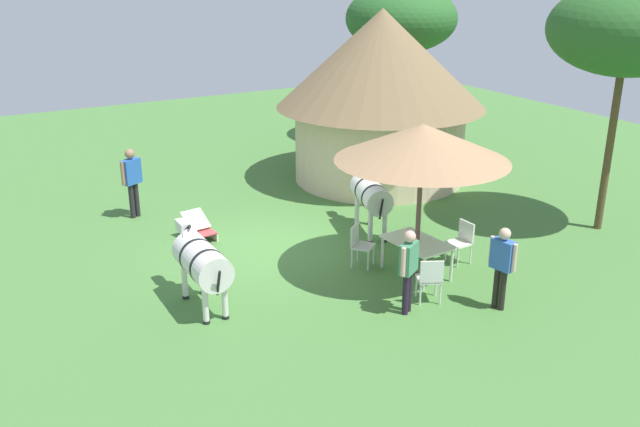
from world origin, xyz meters
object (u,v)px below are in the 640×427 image
patio_dining_table (417,245)px  zebra_by_umbrella (201,261)px  patio_chair_east_end (462,239)px  patio_chair_west_end (359,242)px  thatched_hut (381,89)px  patio_chair_near_hut (430,277)px  guest_beside_umbrella (502,261)px  shade_umbrella (422,143)px  striped_lounge_chair (200,229)px  zebra_nearest_camera (370,194)px  standing_watcher (132,177)px  acacia_tree_right_background (627,29)px  guest_behind_table (409,264)px  acacia_tree_behind_hut (401,19)px

patio_dining_table → zebra_by_umbrella: size_ratio=0.68×
patio_chair_east_end → patio_chair_west_end: bearing=63.4°
thatched_hut → patio_chair_near_hut: bearing=-27.1°
thatched_hut → guest_beside_umbrella: 8.42m
shade_umbrella → patio_chair_near_hut: size_ratio=3.81×
striped_lounge_chair → zebra_nearest_camera: zebra_nearest_camera is taller
thatched_hut → standing_watcher: (-0.33, -7.15, -1.60)m
striped_lounge_chair → thatched_hut: bearing=-171.5°
patio_chair_east_end → standing_watcher: (-6.18, -5.33, 0.54)m
acacia_tree_right_background → thatched_hut: bearing=-158.5°
guest_beside_umbrella → patio_chair_west_end: bearing=12.2°
patio_chair_west_end → patio_chair_near_hut: same height
patio_chair_east_end → standing_watcher: standing_watcher is taller
patio_chair_west_end → standing_watcher: standing_watcher is taller
thatched_hut → shade_umbrella: (5.89, -3.06, 0.14)m
striped_lounge_chair → guest_behind_table: bearing=103.2°
patio_chair_east_end → striped_lounge_chair: 5.94m
guest_beside_umbrella → guest_behind_table: 1.73m
zebra_nearest_camera → acacia_tree_behind_hut: (-6.94, 5.76, 3.25)m
acacia_tree_right_background → acacia_tree_behind_hut: acacia_tree_right_background is taller
patio_chair_west_end → zebra_nearest_camera: zebra_nearest_camera is taller
thatched_hut → standing_watcher: 7.34m
shade_umbrella → standing_watcher: bearing=-146.7°
patio_dining_table → guest_beside_umbrella: 2.01m
standing_watcher → acacia_tree_behind_hut: (-3.12, 10.30, 3.16)m
acacia_tree_behind_hut → standing_watcher: bearing=-73.1°
patio_dining_table → zebra_by_umbrella: zebra_by_umbrella is taller
patio_chair_east_end → zebra_nearest_camera: (-2.37, -0.78, 0.45)m
zebra_nearest_camera → zebra_by_umbrella: bearing=-144.7°
guest_beside_umbrella → acacia_tree_behind_hut: acacia_tree_behind_hut is taller
zebra_nearest_camera → zebra_by_umbrella: zebra_nearest_camera is taller
patio_chair_east_end → guest_behind_table: bearing=116.3°
guest_beside_umbrella → shade_umbrella: bearing=2.5°
patio_chair_west_end → patio_chair_near_hut: 2.10m
patio_chair_west_end → patio_dining_table: bearing=90.0°
patio_chair_west_end → striped_lounge_chair: size_ratio=1.02×
patio_chair_east_end → guest_beside_umbrella: 2.17m
zebra_by_umbrella → striped_lounge_chair: bearing=71.2°
shade_umbrella → guest_behind_table: shade_umbrella is taller
shade_umbrella → striped_lounge_chair: shade_umbrella is taller
patio_dining_table → thatched_hut: bearing=152.5°
shade_umbrella → striped_lounge_chair: 5.71m
thatched_hut → zebra_nearest_camera: bearing=-36.8°
patio_chair_near_hut → striped_lounge_chair: patio_chair_near_hut is taller
patio_chair_near_hut → patio_chair_east_end: size_ratio=1.00×
shade_umbrella → guest_behind_table: 2.47m
zebra_nearest_camera → zebra_by_umbrella: 5.01m
guest_behind_table → patio_dining_table: bearing=16.6°
patio_chair_east_end → acacia_tree_right_background: acacia_tree_right_background is taller
shade_umbrella → zebra_by_umbrella: (-0.82, -4.30, -1.86)m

